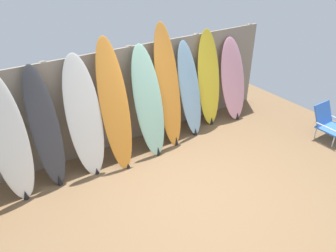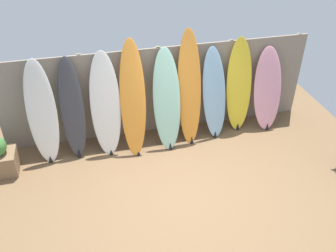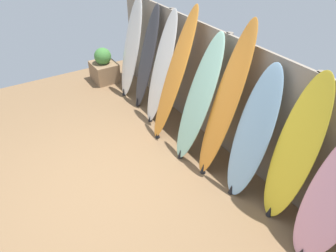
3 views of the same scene
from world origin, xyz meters
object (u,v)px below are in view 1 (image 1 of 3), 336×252
Objects in this scene: surfboard_charcoal_1 at (45,128)px; surfboard_yellow_7 at (209,79)px; beach_chair at (328,122)px; surfboard_orange_3 at (115,106)px; surfboard_skyblue_6 at (190,90)px; surfboard_white_0 at (8,139)px; surfboard_pink_8 at (233,80)px; surfboard_seafoam_4 at (148,102)px; surfboard_orange_5 at (168,87)px; surfboard_white_2 at (84,117)px.

surfboard_charcoal_1 is 0.98× the size of surfboard_yellow_7.
beach_chair is at bearing -19.64° from surfboard_charcoal_1.
surfboard_orange_3 is 1.17× the size of surfboard_skyblue_6.
surfboard_pink_8 is (4.37, 0.06, -0.11)m from surfboard_white_0.
surfboard_white_0 is at bearing 177.46° from surfboard_orange_3.
surfboard_seafoam_4 is 0.98m from surfboard_skyblue_6.
surfboard_orange_5 is at bearing 4.14° from surfboard_orange_3.
surfboard_orange_5 is at bearing -1.09° from surfboard_charcoal_1.
surfboard_orange_5 reaches higher than surfboard_pink_8.
surfboard_yellow_7 is 2.42m from beach_chair.
surfboard_orange_5 is at bearing -173.35° from surfboard_yellow_7.
beach_chair is (2.59, -1.66, -0.75)m from surfboard_orange_5.
surfboard_white_2 is 1.60m from surfboard_orange_5.
surfboard_skyblue_6 is at bearing -0.28° from surfboard_charcoal_1.
surfboard_pink_8 is (2.12, 0.13, -0.11)m from surfboard_seafoam_4.
surfboard_yellow_7 is (3.77, 0.13, -0.00)m from surfboard_white_0.
surfboard_white_0 is at bearing 179.58° from surfboard_white_2.
surfboard_charcoal_1 is at bearing 173.71° from surfboard_orange_3.
surfboard_white_2 is at bearing 176.57° from beach_chair.
surfboard_charcoal_1 is 0.89× the size of surfboard_orange_3.
surfboard_white_0 is at bearing -179.25° from surfboard_pink_8.
surfboard_yellow_7 is at bearing 9.94° from surfboard_skyblue_6.
surfboard_orange_3 is at bearing -177.33° from surfboard_pink_8.
surfboard_seafoam_4 reaches higher than beach_chair.
surfboard_white_0 is 2.71m from surfboard_orange_5.
surfboard_white_2 is 1.01× the size of surfboard_yellow_7.
surfboard_seafoam_4 is 3.48m from beach_chair.
surfboard_white_2 is at bearing -5.49° from surfboard_charcoal_1.
surfboard_white_0 is at bearing -178.00° from surfboard_yellow_7.
surfboard_pink_8 is at bearing 2.67° from surfboard_orange_3.
surfboard_orange_3 reaches higher than surfboard_white_2.
surfboard_white_2 is 2.66m from surfboard_yellow_7.
surfboard_pink_8 is at bearing 1.15° from surfboard_white_2.
beach_chair is at bearing -32.72° from surfboard_orange_5.
surfboard_skyblue_6 is 1.15m from surfboard_pink_8.
surfboard_skyblue_6 is 2.73m from beach_chair.
surfboard_yellow_7 reaches higher than surfboard_pink_8.
surfboard_pink_8 is (2.76, 0.13, -0.21)m from surfboard_orange_3.
surfboard_seafoam_4 is at bearing -176.51° from surfboard_pink_8.
surfboard_charcoal_1 is 3.25m from surfboard_yellow_7.
surfboard_yellow_7 is 2.95× the size of beach_chair.
surfboard_skyblue_6 is (2.70, -0.01, -0.04)m from surfboard_charcoal_1.
surfboard_white_0 is 4.37m from surfboard_pink_8.
surfboard_orange_3 is at bearing -6.29° from surfboard_charcoal_1.
surfboard_white_2 is 1.15× the size of surfboard_pink_8.
surfboard_orange_3 is 1.62m from surfboard_skyblue_6.
surfboard_seafoam_4 is at bearing -0.07° from surfboard_orange_3.
surfboard_orange_5 is at bearing 165.36° from beach_chair.
surfboard_pink_8 is 2.01m from beach_chair.
surfboard_yellow_7 reaches higher than beach_chair.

